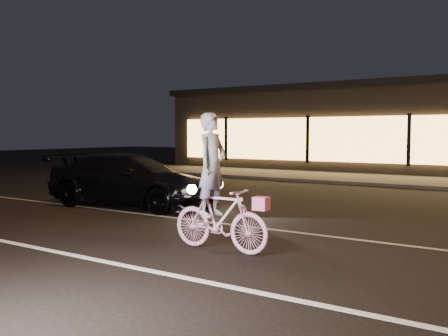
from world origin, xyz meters
The scene contains 7 objects.
ground centered at (0.00, 0.00, 0.00)m, with size 90.00×90.00×0.00m, color black.
lane_stripe_near centered at (0.00, -1.50, 0.00)m, with size 60.00×0.12×0.01m, color silver.
lane_stripe_far centered at (0.00, 2.00, 0.00)m, with size 60.00×0.10×0.01m, color gray.
sidewalk centered at (0.00, 13.00, 0.06)m, with size 30.00×4.00×0.12m, color #383533.
storefront centered at (0.00, 18.97, 2.15)m, with size 25.40×8.42×4.20m.
cyclist centered at (0.56, -0.01, 0.78)m, with size 1.75×0.60×2.20m.
sedan centered at (-4.01, 2.76, 0.67)m, with size 4.79×2.30×1.34m.
Camera 1 is at (4.98, -6.51, 1.87)m, focal length 40.00 mm.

